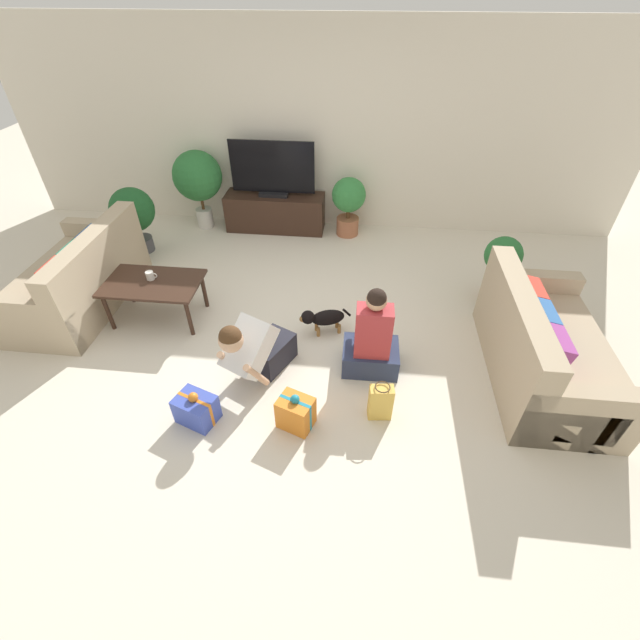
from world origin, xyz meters
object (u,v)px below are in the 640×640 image
at_px(gift_bag_a, 381,402).
at_px(gift_box_a, 296,412).
at_px(coffee_table, 153,286).
at_px(tv_console, 275,212).
at_px(sofa_right, 542,349).
at_px(potted_plant_back_left, 198,178).
at_px(person_kneeling, 256,349).
at_px(tv, 273,172).
at_px(potted_plant_corner_left, 133,213).
at_px(potted_plant_corner_right, 502,261).
at_px(mug, 150,276).
at_px(gift_box_b, 196,409).
at_px(dog, 323,318).
at_px(sofa_left, 78,280).
at_px(potted_plant_back_right, 349,201).
at_px(person_sitting, 372,342).

bearing_deg(gift_bag_a, gift_box_a, -166.66).
bearing_deg(coffee_table, tv_console, 68.31).
bearing_deg(sofa_right, gift_box_a, 111.09).
height_order(potted_plant_back_left, person_kneeling, potted_plant_back_left).
relative_size(tv, potted_plant_corner_left, 1.32).
xyz_separation_m(potted_plant_corner_right, person_kneeling, (-2.41, -1.52, -0.14)).
distance_m(tv_console, gift_bag_a, 3.61).
bearing_deg(potted_plant_back_left, gift_bag_a, -51.63).
height_order(tv, potted_plant_back_left, tv).
xyz_separation_m(tv, mug, (-0.90, -2.13, -0.34)).
relative_size(potted_plant_corner_left, gift_box_b, 2.27).
height_order(person_kneeling, dog, person_kneeling).
xyz_separation_m(potted_plant_corner_left, person_kneeling, (2.07, -2.12, -0.20)).
distance_m(potted_plant_corner_left, mug, 1.53).
distance_m(potted_plant_corner_left, gift_bag_a, 4.04).
bearing_deg(tv, potted_plant_corner_right, -26.81).
bearing_deg(potted_plant_corner_left, potted_plant_back_left, 50.47).
bearing_deg(potted_plant_back_left, mug, -85.85).
bearing_deg(sofa_left, dog, 85.29).
bearing_deg(tv_console, gift_bag_a, -65.29).
bearing_deg(sofa_left, potted_plant_corner_right, 97.42).
bearing_deg(mug, potted_plant_corner_right, 10.94).
distance_m(tv_console, gift_box_a, 3.54).
bearing_deg(dog, gift_box_b, -56.00).
distance_m(potted_plant_corner_right, dog, 2.08).
height_order(potted_plant_back_right, person_kneeling, potted_plant_back_right).
distance_m(coffee_table, tv, 2.38).
relative_size(potted_plant_back_right, potted_plant_back_left, 0.74).
height_order(potted_plant_corner_right, potted_plant_corner_left, potted_plant_corner_left).
relative_size(potted_plant_back_right, person_kneeling, 1.00).
distance_m(sofa_right, potted_plant_corner_left, 4.97).
bearing_deg(mug, sofa_left, 173.12).
bearing_deg(sofa_right, tv_console, 48.39).
distance_m(coffee_table, potted_plant_corner_right, 3.75).
distance_m(sofa_right, person_kneeling, 2.58).
bearing_deg(potted_plant_corner_left, dog, -28.80).
relative_size(potted_plant_back_right, mug, 6.82).
relative_size(tv, gift_box_b, 3.00).
bearing_deg(gift_box_b, mug, 123.15).
height_order(potted_plant_back_right, potted_plant_back_left, potted_plant_back_left).
xyz_separation_m(sofa_left, potted_plant_back_right, (2.87, 1.97, 0.19)).
bearing_deg(coffee_table, potted_plant_corner_right, 11.75).
height_order(sofa_left, coffee_table, sofa_left).
relative_size(coffee_table, potted_plant_corner_right, 1.28).
distance_m(potted_plant_back_right, person_sitting, 2.69).
distance_m(sofa_right, tv_console, 3.94).
bearing_deg(potted_plant_corner_right, mug, -169.06).
bearing_deg(potted_plant_back_left, potted_plant_corner_left, -129.53).
relative_size(sofa_left, dog, 3.27).
bearing_deg(gift_box_b, coffee_table, 123.26).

